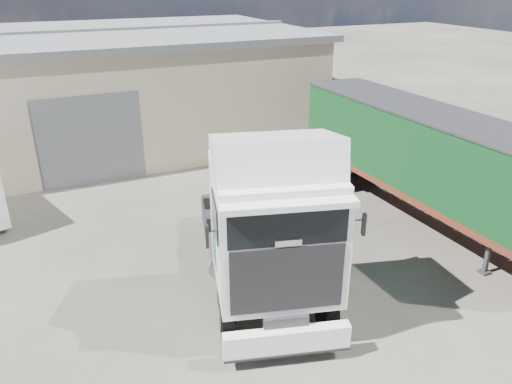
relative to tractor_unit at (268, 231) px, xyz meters
name	(u,v)px	position (x,y,z in m)	size (l,w,h in m)	color
ground	(235,308)	(-0.91, 0.02, -2.05)	(120.00, 120.00, 0.00)	black
brick_boundary_wall	(428,139)	(10.59, 6.02, -0.80)	(0.35, 26.00, 2.50)	brown
tractor_unit	(268,231)	(0.00, 0.00, 0.00)	(4.52, 7.62, 4.87)	black
box_trailer	(425,154)	(6.94, 2.28, 0.26)	(2.71, 11.42, 3.78)	#2D2D30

